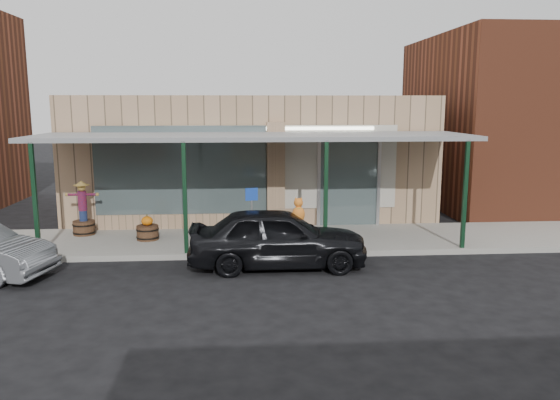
{
  "coord_description": "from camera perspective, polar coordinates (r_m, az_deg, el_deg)",
  "views": [
    {
      "loc": [
        -0.38,
        -11.61,
        3.92
      ],
      "look_at": [
        0.65,
        2.6,
        1.42
      ],
      "focal_mm": 35.0,
      "sensor_mm": 36.0,
      "label": 1
    }
  ],
  "objects": [
    {
      "name": "barrel_pumpkin",
      "position": [
        15.88,
        -13.67,
        -3.14
      ],
      "size": [
        0.8,
        0.8,
        0.72
      ],
      "rotation": [
        0.0,
        0.0,
        0.41
      ],
      "color": "#513620",
      "rests_on": "sidewalk"
    },
    {
      "name": "parked_sedan",
      "position": [
        13.28,
        -0.22,
        -3.93
      ],
      "size": [
        4.32,
        1.84,
        1.59
      ],
      "rotation": [
        0.0,
        0.0,
        1.57
      ],
      "color": "black",
      "rests_on": "ground"
    },
    {
      "name": "block_buildings_near",
      "position": [
        20.95,
        2.43,
        9.5
      ],
      "size": [
        61.0,
        8.0,
        8.0
      ],
      "color": "brown",
      "rests_on": "ground"
    },
    {
      "name": "storefront",
      "position": [
        19.86,
        -3.04,
        4.64
      ],
      "size": [
        12.0,
        6.25,
        4.2
      ],
      "color": "tan",
      "rests_on": "ground"
    },
    {
      "name": "awning",
      "position": [
        15.2,
        -2.72,
        6.49
      ],
      "size": [
        12.0,
        3.0,
        3.04
      ],
      "color": "gray",
      "rests_on": "ground"
    },
    {
      "name": "handicap_sign",
      "position": [
        14.45,
        -2.98,
        -0.99
      ],
      "size": [
        0.33,
        0.09,
        1.61
      ],
      "rotation": [
        0.0,
        0.0,
        0.19
      ],
      "color": "gray",
      "rests_on": "sidewalk"
    },
    {
      "name": "barrel_scarecrow",
      "position": [
        16.97,
        -19.86,
        -1.63
      ],
      "size": [
        0.94,
        0.81,
        1.61
      ],
      "rotation": [
        0.0,
        0.0,
        -0.38
      ],
      "color": "#513620",
      "rests_on": "sidewalk"
    },
    {
      "name": "sidewalk",
      "position": [
        15.69,
        -2.64,
        -4.26
      ],
      "size": [
        40.0,
        3.2,
        0.15
      ],
      "primitive_type": "cube",
      "color": "gray",
      "rests_on": "ground"
    },
    {
      "name": "ground",
      "position": [
        12.26,
        -2.18,
        -8.72
      ],
      "size": [
        120.0,
        120.0,
        0.0
      ],
      "primitive_type": "plane",
      "color": "black",
      "rests_on": "ground"
    }
  ]
}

